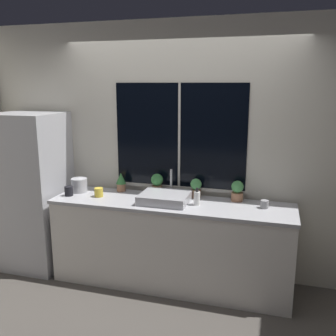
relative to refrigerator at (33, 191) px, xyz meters
name	(u,v)px	position (x,y,z in m)	size (l,w,h in m)	color
ground_plane	(162,298)	(1.62, -0.31, -0.88)	(14.00, 14.00, 0.00)	#4C4742
wall_back	(180,151)	(1.62, 0.35, 0.48)	(8.00, 0.09, 2.70)	beige
wall_left	(44,134)	(-0.63, 1.19, 0.47)	(0.06, 7.00, 2.70)	beige
counter	(171,243)	(1.62, -0.01, -0.43)	(2.45, 0.62, 0.89)	white
refrigerator	(33,191)	(0.00, 0.00, 0.00)	(0.69, 0.69, 1.75)	#B7B7BC
sink	(165,198)	(1.56, -0.03, 0.06)	(0.48, 0.46, 0.29)	#ADADB2
potted_plant_far_left	(121,181)	(0.98, 0.21, 0.13)	(0.11, 0.11, 0.21)	#9E6B4C
potted_plant_center_left	(157,183)	(1.40, 0.21, 0.14)	(0.13, 0.13, 0.23)	#9E6B4C
potted_plant_center_right	(196,188)	(1.83, 0.21, 0.12)	(0.12, 0.12, 0.20)	#9E6B4C
potted_plant_far_right	(237,191)	(2.25, 0.21, 0.12)	(0.12, 0.12, 0.21)	#9E6B4C
soap_bottle	(197,198)	(1.89, -0.03, 0.09)	(0.06, 0.06, 0.17)	white
mug_grey	(264,204)	(2.53, 0.06, 0.06)	(0.08, 0.08, 0.08)	gray
mug_yellow	(99,192)	(0.84, -0.05, 0.07)	(0.09, 0.09, 0.09)	gold
mug_black	(69,191)	(0.52, -0.10, 0.07)	(0.09, 0.09, 0.10)	black
kettle	(79,185)	(0.55, 0.06, 0.10)	(0.17, 0.17, 0.17)	#B2B2B7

